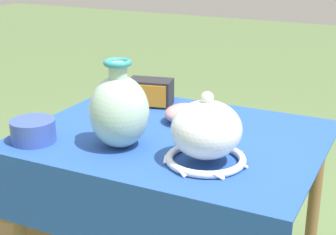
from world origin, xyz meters
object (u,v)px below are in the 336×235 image
(vase_tall_bulbous, at_px, (119,110))
(pot_squat_cobalt, at_px, (33,131))
(vase_dome_bell, at_px, (206,134))
(wooden_crate, at_px, (31,220))
(bowl_shallow_rose, at_px, (185,114))
(mosaic_tile_box, at_px, (150,92))

(vase_tall_bulbous, xyz_separation_m, pot_squat_cobalt, (-0.26, -0.09, -0.08))
(vase_tall_bulbous, bearing_deg, vase_dome_bell, 0.68)
(wooden_crate, bearing_deg, bowl_shallow_rose, -9.83)
(vase_tall_bulbous, xyz_separation_m, wooden_crate, (-0.68, 0.30, -0.71))
(wooden_crate, bearing_deg, pot_squat_cobalt, -51.35)
(vase_tall_bulbous, distance_m, mosaic_tile_box, 0.42)
(vase_tall_bulbous, bearing_deg, pot_squat_cobalt, -161.60)
(vase_dome_bell, height_order, pot_squat_cobalt, vase_dome_bell)
(vase_dome_bell, bearing_deg, vase_tall_bulbous, -179.32)
(mosaic_tile_box, relative_size, pot_squat_cobalt, 1.29)
(mosaic_tile_box, height_order, bowl_shallow_rose, mosaic_tile_box)
(bowl_shallow_rose, xyz_separation_m, pot_squat_cobalt, (-0.35, -0.37, 0.00))
(pot_squat_cobalt, height_order, wooden_crate, pot_squat_cobalt)
(mosaic_tile_box, xyz_separation_m, pot_squat_cobalt, (-0.15, -0.49, -0.01))
(pot_squat_cobalt, bearing_deg, vase_tall_bulbous, 18.40)
(mosaic_tile_box, xyz_separation_m, wooden_crate, (-0.57, -0.10, -0.65))
(vase_tall_bulbous, bearing_deg, wooden_crate, 155.87)
(mosaic_tile_box, distance_m, wooden_crate, 0.86)
(vase_tall_bulbous, height_order, pot_squat_cobalt, vase_tall_bulbous)
(pot_squat_cobalt, bearing_deg, vase_dome_bell, 9.48)
(vase_dome_bell, bearing_deg, pot_squat_cobalt, -170.52)
(bowl_shallow_rose, bearing_deg, vase_tall_bulbous, -108.13)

